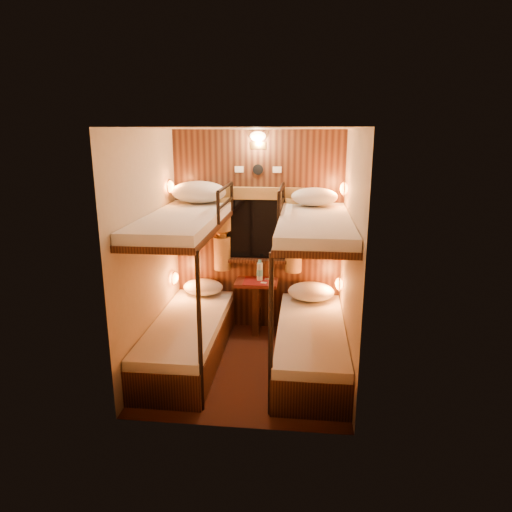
# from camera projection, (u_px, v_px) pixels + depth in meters

# --- Properties ---
(floor) EXTENTS (2.10, 2.10, 0.00)m
(floor) POSITION_uv_depth(u_px,v_px,m) (248.00, 365.00, 4.79)
(floor) COLOR #38180F
(floor) RESTS_ON ground
(ceiling) EXTENTS (2.10, 2.10, 0.00)m
(ceiling) POSITION_uv_depth(u_px,v_px,m) (247.00, 128.00, 4.16)
(ceiling) COLOR silver
(ceiling) RESTS_ON wall_back
(wall_back) EXTENTS (2.40, 0.00, 2.40)m
(wall_back) POSITION_uv_depth(u_px,v_px,m) (258.00, 232.00, 5.48)
(wall_back) COLOR #C6B293
(wall_back) RESTS_ON floor
(wall_front) EXTENTS (2.40, 0.00, 2.40)m
(wall_front) POSITION_uv_depth(u_px,v_px,m) (230.00, 291.00, 3.47)
(wall_front) COLOR #C6B293
(wall_front) RESTS_ON floor
(wall_left) EXTENTS (0.00, 2.40, 2.40)m
(wall_left) POSITION_uv_depth(u_px,v_px,m) (149.00, 252.00, 4.58)
(wall_left) COLOR #C6B293
(wall_left) RESTS_ON floor
(wall_right) EXTENTS (0.00, 2.40, 2.40)m
(wall_right) POSITION_uv_depth(u_px,v_px,m) (351.00, 258.00, 4.37)
(wall_right) COLOR #C6B293
(wall_right) RESTS_ON floor
(back_panel) EXTENTS (2.00, 0.03, 2.40)m
(back_panel) POSITION_uv_depth(u_px,v_px,m) (258.00, 233.00, 5.47)
(back_panel) COLOR black
(back_panel) RESTS_ON floor
(bunk_left) EXTENTS (0.72, 1.90, 1.82)m
(bunk_left) POSITION_uv_depth(u_px,v_px,m) (187.00, 311.00, 4.78)
(bunk_left) COLOR black
(bunk_left) RESTS_ON floor
(bunk_right) EXTENTS (0.72, 1.90, 1.82)m
(bunk_right) POSITION_uv_depth(u_px,v_px,m) (311.00, 316.00, 4.64)
(bunk_right) COLOR black
(bunk_right) RESTS_ON floor
(window) EXTENTS (1.00, 0.12, 0.79)m
(window) POSITION_uv_depth(u_px,v_px,m) (258.00, 235.00, 5.44)
(window) COLOR black
(window) RESTS_ON back_panel
(curtains) EXTENTS (1.10, 0.22, 1.00)m
(curtains) POSITION_uv_depth(u_px,v_px,m) (258.00, 229.00, 5.39)
(curtains) COLOR olive
(curtains) RESTS_ON back_panel
(back_fixtures) EXTENTS (0.54, 0.09, 0.48)m
(back_fixtures) POSITION_uv_depth(u_px,v_px,m) (258.00, 143.00, 5.16)
(back_fixtures) COLOR black
(back_fixtures) RESTS_ON back_panel
(reading_lamps) EXTENTS (2.00, 0.20, 1.25)m
(reading_lamps) POSITION_uv_depth(u_px,v_px,m) (255.00, 236.00, 5.14)
(reading_lamps) COLOR orange
(reading_lamps) RESTS_ON wall_left
(table) EXTENTS (0.50, 0.34, 0.66)m
(table) POSITION_uv_depth(u_px,v_px,m) (256.00, 300.00, 5.50)
(table) COLOR #4E1E12
(table) RESTS_ON floor
(bottle_left) EXTENTS (0.07, 0.07, 0.26)m
(bottle_left) POSITION_uv_depth(u_px,v_px,m) (260.00, 272.00, 5.43)
(bottle_left) COLOR #99BFE5
(bottle_left) RESTS_ON table
(bottle_right) EXTENTS (0.07, 0.07, 0.24)m
(bottle_right) POSITION_uv_depth(u_px,v_px,m) (259.00, 272.00, 5.44)
(bottle_right) COLOR #99BFE5
(bottle_right) RESTS_ON table
(sachet_a) EXTENTS (0.08, 0.07, 0.01)m
(sachet_a) POSITION_uv_depth(u_px,v_px,m) (264.00, 283.00, 5.36)
(sachet_a) COLOR silver
(sachet_a) RESTS_ON table
(sachet_b) EXTENTS (0.08, 0.06, 0.01)m
(sachet_b) POSITION_uv_depth(u_px,v_px,m) (268.00, 279.00, 5.50)
(sachet_b) COLOR silver
(sachet_b) RESTS_ON table
(pillow_lower_left) EXTENTS (0.48, 0.35, 0.19)m
(pillow_lower_left) POSITION_uv_depth(u_px,v_px,m) (203.00, 287.00, 5.53)
(pillow_lower_left) COLOR silver
(pillow_lower_left) RESTS_ON bunk_left
(pillow_lower_right) EXTENTS (0.54, 0.39, 0.21)m
(pillow_lower_right) POSITION_uv_depth(u_px,v_px,m) (311.00, 292.00, 5.33)
(pillow_lower_right) COLOR silver
(pillow_lower_right) RESTS_ON bunk_right
(pillow_upper_left) EXTENTS (0.63, 0.45, 0.25)m
(pillow_upper_left) POSITION_uv_depth(u_px,v_px,m) (199.00, 192.00, 5.15)
(pillow_upper_left) COLOR silver
(pillow_upper_left) RESTS_ON bunk_left
(pillow_upper_right) EXTENTS (0.51, 0.36, 0.20)m
(pillow_upper_right) POSITION_uv_depth(u_px,v_px,m) (314.00, 197.00, 4.96)
(pillow_upper_right) COLOR silver
(pillow_upper_right) RESTS_ON bunk_right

